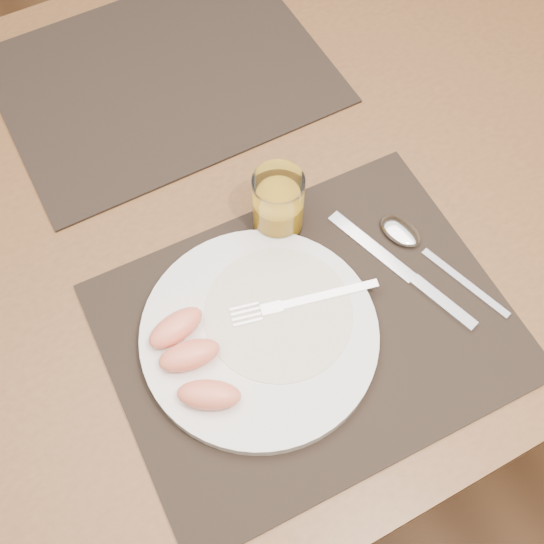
{
  "coord_description": "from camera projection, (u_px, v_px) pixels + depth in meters",
  "views": [
    {
      "loc": [
        -0.19,
        -0.48,
        1.47
      ],
      "look_at": [
        -0.01,
        -0.14,
        0.77
      ],
      "focal_mm": 45.0,
      "sensor_mm": 36.0,
      "label": 1
    }
  ],
  "objects": [
    {
      "name": "table",
      "position": [
        228.0,
        227.0,
        0.95
      ],
      "size": [
        1.4,
        0.9,
        0.75
      ],
      "color": "brown",
      "rests_on": "ground"
    },
    {
      "name": "placemat_near",
      "position": [
        309.0,
        329.0,
        0.78
      ],
      "size": [
        0.46,
        0.36,
        0.0
      ],
      "primitive_type": "cube",
      "rotation": [
        0.0,
        0.0,
        -0.03
      ],
      "color": "black",
      "rests_on": "table"
    },
    {
      "name": "placemat_far",
      "position": [
        163.0,
        76.0,
        0.97
      ],
      "size": [
        0.45,
        0.35,
        0.0
      ],
      "primitive_type": "cube",
      "rotation": [
        0.0,
        0.0,
        0.01
      ],
      "color": "black",
      "rests_on": "table"
    },
    {
      "name": "ground",
      "position": [
        245.0,
        384.0,
        1.54
      ],
      "size": [
        5.0,
        5.0,
        0.0
      ],
      "primitive_type": "plane",
      "color": "brown",
      "rests_on": "ground"
    },
    {
      "name": "fork",
      "position": [
        292.0,
        304.0,
        0.78
      ],
      "size": [
        0.17,
        0.06,
        0.0
      ],
      "color": "silver",
      "rests_on": "plate"
    },
    {
      "name": "plate",
      "position": [
        259.0,
        334.0,
        0.77
      ],
      "size": [
        0.27,
        0.27,
        0.02
      ],
      "primitive_type": "cylinder",
      "color": "white",
      "rests_on": "placemat_near"
    },
    {
      "name": "juice_glass",
      "position": [
        278.0,
        206.0,
        0.81
      ],
      "size": [
        0.06,
        0.06,
        0.09
      ],
      "color": "white",
      "rests_on": "placemat_near"
    },
    {
      "name": "grapefruit_wedges",
      "position": [
        191.0,
        359.0,
        0.73
      ],
      "size": [
        0.08,
        0.14,
        0.03
      ],
      "color": "#FF8A68",
      "rests_on": "plate"
    },
    {
      "name": "spoon",
      "position": [
        410.0,
        238.0,
        0.83
      ],
      "size": [
        0.08,
        0.19,
        0.01
      ],
      "color": "silver",
      "rests_on": "placemat_near"
    },
    {
      "name": "plate_dressing",
      "position": [
        279.0,
        313.0,
        0.77
      ],
      "size": [
        0.17,
        0.17,
        0.0
      ],
      "color": "white",
      "rests_on": "plate"
    },
    {
      "name": "knife",
      "position": [
        413.0,
        279.0,
        0.81
      ],
      "size": [
        0.08,
        0.21,
        0.01
      ],
      "color": "silver",
      "rests_on": "placemat_near"
    }
  ]
}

